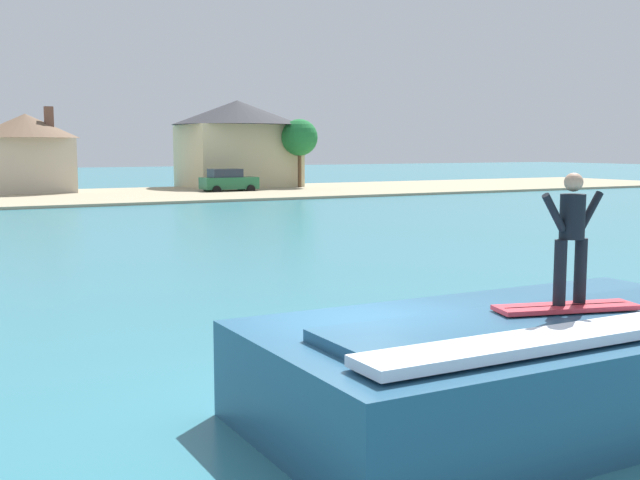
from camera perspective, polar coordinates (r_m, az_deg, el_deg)
The scene contains 8 objects.
ground_plane at distance 10.76m, azimuth 2.19°, elevation -12.22°, with size 260.00×260.00×0.00m, color teal.
wave_crest at distance 10.71m, azimuth 14.72°, elevation -8.78°, with size 7.18×3.78×1.42m.
surfboard at distance 10.58m, azimuth 17.47°, elevation -4.69°, with size 1.94×0.95×0.06m.
surfer at distance 10.53m, azimuth 17.85°, elevation 0.61°, with size 1.04×0.32×1.69m.
car_far_shore at distance 60.18m, azimuth -6.70°, elevation 4.30°, with size 4.25×2.14×1.86m.
house_gabled_white at distance 67.62m, azimuth -6.01°, elevation 7.37°, with size 11.14×11.14×7.44m.
house_small_cottage at distance 61.91m, azimuth -20.58°, elevation 6.22°, with size 7.66×7.66×6.45m.
tree_tall_bare at distance 65.22m, azimuth -1.50°, elevation 7.45°, with size 3.02×3.02×5.80m.
Camera 1 is at (-5.18, -8.75, 3.50)m, focal length 43.98 mm.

